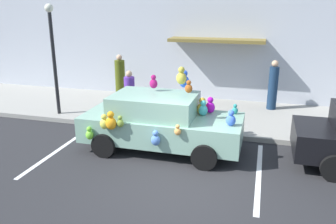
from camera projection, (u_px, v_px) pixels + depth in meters
ground_plane at (178, 185)px, 7.67m from camera, size 60.00×60.00×0.00m
sidewalk at (212, 115)px, 12.24m from camera, size 24.00×4.00×0.15m
storefront_building at (224, 22)px, 13.28m from camera, size 24.00×1.25×6.40m
parking_stripe_front at (259, 174)px, 8.15m from camera, size 0.12×3.60×0.01m
parking_stripe_rear at (59, 149)px, 9.54m from camera, size 0.12×3.60×0.01m
plush_covered_car at (160, 122)px, 9.32m from camera, size 4.28×2.10×2.27m
teddy_bear_on_sidewalk at (115, 109)px, 11.55m from camera, size 0.40×0.33×0.76m
street_lamp_post at (53, 48)px, 11.51m from camera, size 0.28×0.28×3.72m
pedestrian_near_shopfront at (120, 79)px, 13.70m from camera, size 0.39×0.39×1.82m
pedestrian_walking_past at (273, 87)px, 12.48m from camera, size 0.34×0.34×1.80m
pedestrian_by_lamp at (130, 97)px, 11.34m from camera, size 0.34×0.34×1.65m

